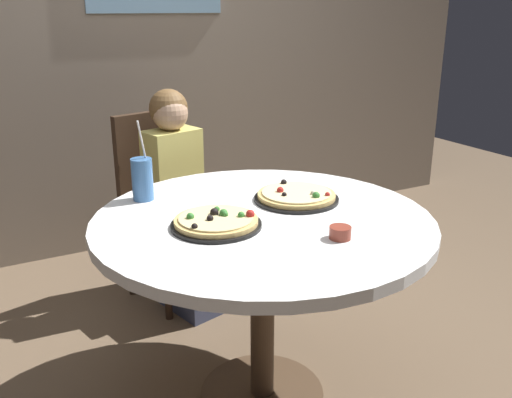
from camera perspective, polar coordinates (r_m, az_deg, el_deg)
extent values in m
plane|color=brown|center=(2.32, 0.62, -19.36)|extent=(8.00, 8.00, 0.00)
cube|color=gray|center=(3.48, -14.42, 18.59)|extent=(5.20, 0.12, 2.90)
cylinder|color=white|center=(1.96, 0.70, -2.36)|extent=(1.19, 1.19, 0.04)
cylinder|color=#4C3826|center=(2.12, 0.66, -11.59)|extent=(0.09, 0.09, 0.69)
cylinder|color=#4C3826|center=(2.32, 0.62, -19.16)|extent=(0.48, 0.48, 0.02)
cube|color=#382619|center=(2.85, -8.37, -2.01)|extent=(0.49, 0.49, 0.04)
cube|color=#382619|center=(2.91, -10.64, 3.72)|extent=(0.40, 0.14, 0.52)
cylinder|color=#382619|center=(2.73, -9.05, -8.24)|extent=(0.04, 0.04, 0.41)
cylinder|color=#382619|center=(2.91, -3.47, -6.24)|extent=(0.04, 0.04, 0.41)
cylinder|color=#382619|center=(2.99, -12.72, -5.94)|extent=(0.04, 0.04, 0.41)
cylinder|color=#382619|center=(3.15, -7.40, -4.26)|extent=(0.04, 0.04, 0.41)
cube|color=#3F4766|center=(2.81, -6.39, -6.81)|extent=(0.31, 0.37, 0.45)
cube|color=#D8CC66|center=(2.76, -8.46, 2.52)|extent=(0.29, 0.22, 0.44)
sphere|color=tan|center=(2.69, -8.78, 8.67)|extent=(0.17, 0.17, 0.17)
sphere|color=brown|center=(2.70, -9.04, 9.13)|extent=(0.18, 0.18, 0.18)
cylinder|color=black|center=(1.86, -4.09, -2.66)|extent=(0.31, 0.31, 0.01)
cylinder|color=#D8B266|center=(1.86, -4.10, -2.26)|extent=(0.28, 0.28, 0.02)
cylinder|color=beige|center=(1.86, -4.10, -1.94)|extent=(0.25, 0.25, 0.01)
sphere|color=#387F33|center=(1.91, -4.02, -1.05)|extent=(0.02, 0.02, 0.02)
sphere|color=#387F33|center=(1.86, -3.16, -1.59)|extent=(0.02, 0.02, 0.02)
sphere|color=#387F33|center=(1.85, -6.73, -1.79)|extent=(0.03, 0.03, 0.03)
sphere|color=#387F33|center=(1.86, -1.52, -1.65)|extent=(0.02, 0.02, 0.02)
sphere|color=black|center=(1.77, -6.30, -2.80)|extent=(0.02, 0.02, 0.02)
sphere|color=#387F33|center=(1.87, -3.31, -1.48)|extent=(0.03, 0.03, 0.03)
sphere|color=black|center=(1.88, -4.28, -1.37)|extent=(0.03, 0.03, 0.03)
sphere|color=black|center=(1.83, -4.72, -2.00)|extent=(0.02, 0.02, 0.02)
sphere|color=#B2231E|center=(1.86, -0.60, -1.55)|extent=(0.03, 0.03, 0.03)
cylinder|color=black|center=(2.12, 4.14, 0.03)|extent=(0.32, 0.32, 0.01)
cylinder|color=#D8B266|center=(2.11, 4.15, 0.39)|extent=(0.30, 0.30, 0.02)
cylinder|color=beige|center=(2.11, 4.16, 0.67)|extent=(0.26, 0.26, 0.01)
sphere|color=black|center=(2.20, 2.85, 1.72)|extent=(0.02, 0.02, 0.02)
sphere|color=#B2231E|center=(2.10, 2.49, 0.90)|extent=(0.03, 0.03, 0.03)
sphere|color=black|center=(2.06, 2.90, 0.45)|extent=(0.02, 0.02, 0.02)
sphere|color=beige|center=(2.09, 5.87, 0.61)|extent=(0.02, 0.02, 0.02)
sphere|color=#387F33|center=(2.05, 6.16, 0.35)|extent=(0.03, 0.03, 0.03)
sphere|color=#B2231E|center=(2.08, 7.24, 0.49)|extent=(0.02, 0.02, 0.02)
cylinder|color=#3F72B2|center=(2.14, -11.54, 1.98)|extent=(0.08, 0.08, 0.16)
cylinder|color=white|center=(2.11, -11.44, 5.09)|extent=(0.05, 0.04, 0.22)
cylinder|color=brown|center=(1.78, 8.60, -3.42)|extent=(0.07, 0.07, 0.04)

